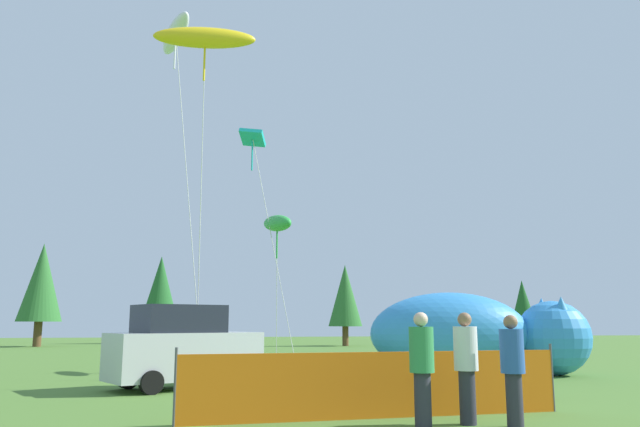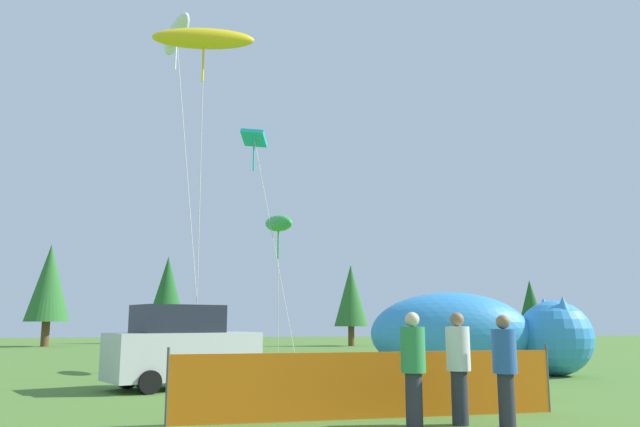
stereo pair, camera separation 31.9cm
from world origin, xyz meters
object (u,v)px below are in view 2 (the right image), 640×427
kite_green_fish (278,224)px  kite_white_ghost (177,36)px  folding_chair (531,376)px  kite_yellow_hero (204,40)px  parked_car (182,348)px  spectator_in_black_shirt (458,363)px  spectator_in_red_shirt (505,365)px  inflatable_cat (476,337)px  spectator_in_white_shirt (413,364)px  kite_teal_diamond (255,142)px

kite_green_fish → kite_white_ghost: bearing=-158.4°
folding_chair → kite_yellow_hero: (-7.74, 3.53, 9.29)m
parked_car → spectator_in_black_shirt: parked_car is taller
parked_car → spectator_in_red_shirt: bearing=-78.0°
parked_car → kite_green_fish: 7.46m
inflatable_cat → kite_green_fish: (-6.24, 2.98, 4.05)m
parked_car → spectator_in_white_shirt: size_ratio=2.23×
parked_car → kite_white_ghost: 11.30m
inflatable_cat → kite_white_ghost: bearing=-179.6°
spectator_in_black_shirt → kite_green_fish: bearing=99.2°
parked_car → kite_yellow_hero: kite_yellow_hero is taller
spectator_in_red_shirt → kite_white_ghost: kite_white_ghost is taller
folding_chair → kite_yellow_hero: bearing=57.5°
parked_car → folding_chair: bearing=-50.1°
spectator_in_black_shirt → kite_yellow_hero: 12.02m
kite_yellow_hero → spectator_in_black_shirt: bearing=-55.1°
spectator_in_white_shirt → kite_green_fish: (-1.06, 12.39, 4.26)m
spectator_in_black_shirt → spectator_in_white_shirt: bearing=-163.7°
spectator_in_black_shirt → kite_teal_diamond: (-2.85, 12.82, 7.52)m
inflatable_cat → kite_green_fish: size_ratio=1.29×
parked_car → kite_teal_diamond: kite_teal_diamond is taller
folding_chair → kite_yellow_hero: kite_yellow_hero is taller
inflatable_cat → kite_yellow_hero: 12.64m
parked_car → inflatable_cat: size_ratio=0.57×
spectator_in_white_shirt → kite_teal_diamond: bearing=98.5°
parked_car → kite_teal_diamond: bearing=44.1°
spectator_in_red_shirt → kite_white_ghost: size_ratio=0.15×
spectator_in_red_shirt → kite_teal_diamond: bearing=104.8°
inflatable_cat → kite_yellow_hero: kite_yellow_hero is taller
spectator_in_white_shirt → kite_yellow_hero: bearing=118.5°
spectator_in_white_shirt → kite_white_ghost: 15.97m
spectator_in_white_shirt → parked_car: bearing=120.2°
kite_teal_diamond → kite_green_fish: kite_teal_diamond is taller
kite_white_ghost → kite_yellow_hero: bearing=-74.5°
inflatable_cat → kite_teal_diamond: size_ratio=0.82×
spectator_in_red_shirt → spectator_in_black_shirt: spectator_in_black_shirt is taller
folding_chair → inflatable_cat: bearing=-19.9°
parked_car → folding_chair: size_ratio=4.95×
spectator_in_red_shirt → kite_teal_diamond: kite_teal_diamond is taller
kite_teal_diamond → kite_yellow_hero: kite_yellow_hero is taller
folding_chair → inflatable_cat: (1.26, 5.92, 0.74)m
inflatable_cat → spectator_in_red_shirt: 10.23m
spectator_in_red_shirt → kite_white_ghost: bearing=120.3°
folding_chair → kite_green_fish: size_ratio=0.15×
spectator_in_black_shirt → kite_yellow_hero: bearing=124.9°
spectator_in_white_shirt → kite_green_fish: size_ratio=0.33×
kite_green_fish → kite_yellow_hero: bearing=-117.1°
spectator_in_black_shirt → kite_teal_diamond: kite_teal_diamond is taller
spectator_in_red_shirt → spectator_in_black_shirt: 0.77m
folding_chair → kite_green_fish: 11.27m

